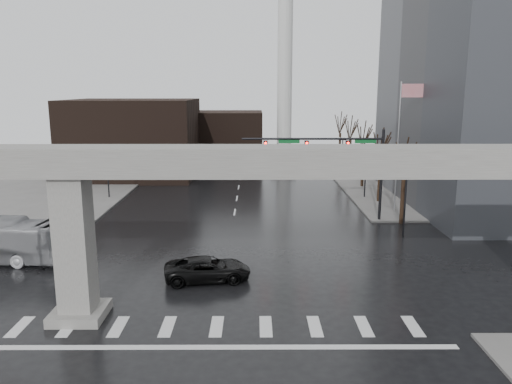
{
  "coord_description": "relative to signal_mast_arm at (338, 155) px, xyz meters",
  "views": [
    {
      "loc": [
        1.84,
        -23.48,
        11.39
      ],
      "look_at": [
        1.96,
        9.62,
        4.5
      ],
      "focal_mm": 35.0,
      "sensor_mm": 36.0,
      "label": 1
    }
  ],
  "objects": [
    {
      "name": "ground",
      "position": [
        -8.99,
        -18.8,
        -5.83
      ],
      "size": [
        160.0,
        160.0,
        0.0
      ],
      "primitive_type": "plane",
      "color": "black",
      "rests_on": "ground"
    },
    {
      "name": "sidewalk_ne",
      "position": [
        17.01,
        17.2,
        -5.75
      ],
      "size": [
        28.0,
        36.0,
        0.15
      ],
      "primitive_type": "cube",
      "color": "slate",
      "rests_on": "ground"
    },
    {
      "name": "sidewalk_nw",
      "position": [
        -34.99,
        17.2,
        -5.75
      ],
      "size": [
        28.0,
        36.0,
        0.15
      ],
      "primitive_type": "cube",
      "color": "slate",
      "rests_on": "ground"
    },
    {
      "name": "elevated_guideway",
      "position": [
        -7.73,
        -18.8,
        1.05
      ],
      "size": [
        48.0,
        2.6,
        8.7
      ],
      "color": "gray",
      "rests_on": "ground"
    },
    {
      "name": "building_far_left",
      "position": [
        -22.99,
        23.2,
        -0.83
      ],
      "size": [
        16.0,
        14.0,
        10.0
      ],
      "primitive_type": "cube",
      "color": "black",
      "rests_on": "ground"
    },
    {
      "name": "building_far_mid",
      "position": [
        -10.99,
        33.2,
        -1.83
      ],
      "size": [
        10.0,
        10.0,
        8.0
      ],
      "primitive_type": "cube",
      "color": "black",
      "rests_on": "ground"
    },
    {
      "name": "smokestack",
      "position": [
        -2.99,
        27.2,
        7.52
      ],
      "size": [
        3.6,
        3.6,
        30.0
      ],
      "color": "silver",
      "rests_on": "ground"
    },
    {
      "name": "signal_mast_arm",
      "position": [
        0.0,
        0.0,
        0.0
      ],
      "size": [
        12.12,
        0.43,
        8.0
      ],
      "color": "black",
      "rests_on": "ground"
    },
    {
      "name": "flagpole_assembly",
      "position": [
        6.3,
        3.2,
        1.7
      ],
      "size": [
        2.06,
        0.12,
        12.0
      ],
      "color": "silver",
      "rests_on": "ground"
    },
    {
      "name": "lamp_right_0",
      "position": [
        4.51,
        -4.8,
        -2.36
      ],
      "size": [
        1.22,
        0.32,
        5.11
      ],
      "color": "black",
      "rests_on": "ground"
    },
    {
      "name": "lamp_right_1",
      "position": [
        4.51,
        9.2,
        -2.36
      ],
      "size": [
        1.22,
        0.32,
        5.11
      ],
      "color": "black",
      "rests_on": "ground"
    },
    {
      "name": "lamp_right_2",
      "position": [
        4.51,
        23.2,
        -2.36
      ],
      "size": [
        1.22,
        0.32,
        5.11
      ],
      "color": "black",
      "rests_on": "ground"
    },
    {
      "name": "lamp_left_0",
      "position": [
        -22.49,
        -4.8,
        -2.36
      ],
      "size": [
        1.22,
        0.32,
        5.11
      ],
      "color": "black",
      "rests_on": "ground"
    },
    {
      "name": "lamp_left_1",
      "position": [
        -22.49,
        9.2,
        -2.36
      ],
      "size": [
        1.22,
        0.32,
        5.11
      ],
      "color": "black",
      "rests_on": "ground"
    },
    {
      "name": "lamp_left_2",
      "position": [
        -22.49,
        23.2,
        -2.36
      ],
      "size": [
        1.22,
        0.32,
        5.11
      ],
      "color": "black",
      "rests_on": "ground"
    },
    {
      "name": "tree_right_0",
      "position": [
        5.54,
        -0.78,
        -3.04
      ],
      "size": [
        1.09,
        1.58,
        7.5
      ],
      "color": "black",
      "rests_on": "ground"
    },
    {
      "name": "tree_right_1",
      "position": [
        5.54,
        7.22,
        -2.98
      ],
      "size": [
        1.09,
        1.61,
        7.67
      ],
      "color": "black",
      "rests_on": "ground"
    },
    {
      "name": "tree_right_2",
      "position": [
        5.54,
        15.22,
        -2.91
      ],
      "size": [
        1.1,
        1.63,
        7.85
      ],
      "color": "black",
      "rests_on": "ground"
    },
    {
      "name": "tree_right_3",
      "position": [
        5.54,
        23.22,
        -2.85
      ],
      "size": [
        1.11,
        1.66,
        8.02
      ],
      "color": "black",
      "rests_on": "ground"
    },
    {
      "name": "tree_right_4",
      "position": [
        5.54,
        31.22,
        -2.79
      ],
      "size": [
        1.12,
        1.69,
        8.19
      ],
      "color": "black",
      "rests_on": "ground"
    },
    {
      "name": "pickup_truck",
      "position": [
        -9.97,
        -13.83,
        -5.11
      ],
      "size": [
        5.46,
        3.11,
        1.44
      ],
      "primitive_type": "imported",
      "rotation": [
        0.0,
        0.0,
        1.72
      ],
      "color": "black",
      "rests_on": "ground"
    }
  ]
}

